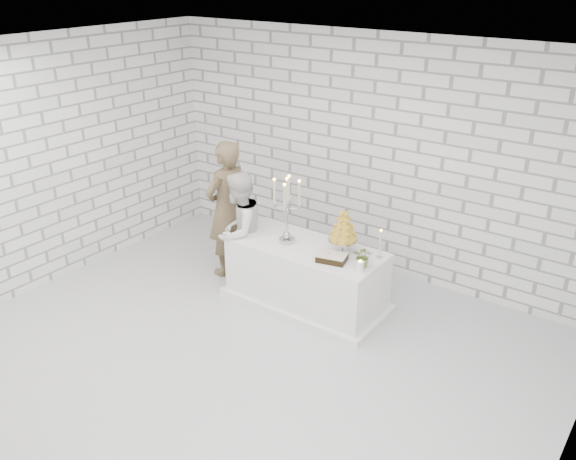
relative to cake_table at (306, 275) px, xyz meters
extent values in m
cube|color=silver|center=(0.06, -1.19, -0.38)|extent=(6.00, 5.00, 0.01)
cube|color=white|center=(0.06, -1.19, 2.62)|extent=(6.00, 5.00, 0.01)
cube|color=white|center=(0.06, 1.31, 1.12)|extent=(6.00, 0.01, 3.00)
cube|color=white|center=(-2.94, -1.19, 1.12)|extent=(0.01, 5.00, 3.00)
cube|color=white|center=(0.00, 0.00, 0.00)|extent=(1.80, 0.80, 0.75)
imported|color=brown|center=(-1.27, 0.08, 0.50)|extent=(0.50, 0.69, 1.76)
imported|color=white|center=(-0.90, -0.13, 0.37)|extent=(0.63, 0.78, 1.48)
cube|color=black|center=(0.43, -0.14, 0.42)|extent=(0.35, 0.29, 0.08)
cylinder|color=white|center=(0.80, -0.18, 0.44)|extent=(0.10, 0.10, 0.12)
cylinder|color=beige|center=(0.81, 0.22, 0.54)|extent=(0.07, 0.07, 0.32)
imported|color=#44662B|center=(0.76, -0.06, 0.49)|extent=(0.26, 0.24, 0.24)
camera|label=1|loc=(3.43, -5.12, 3.36)|focal=37.46mm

